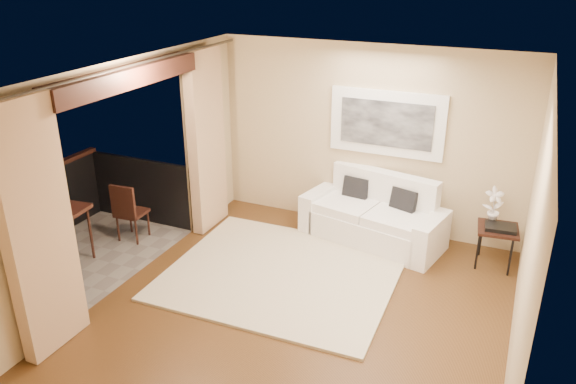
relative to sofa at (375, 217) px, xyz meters
The scene contains 18 objects.
floor 2.14m from the sofa, 97.66° to the right, with size 5.00×5.00×0.00m, color #553619.
room_shell 3.87m from the sofa, 139.08° to the right, with size 5.00×6.40×5.00m.
balcony 4.15m from the sofa, 149.77° to the right, with size 1.81×2.60×1.17m.
curtains 3.33m from the sofa, 138.85° to the right, with size 0.16×4.80×2.64m.
artwork 1.34m from the sofa, 92.21° to the left, with size 1.62×0.07×0.92m.
rug 1.69m from the sofa, 118.77° to the right, with size 2.82×2.46×0.04m, color beige.
sofa is the anchor object (origin of this frame).
side_table 1.66m from the sofa, ahead, with size 0.55×0.55×0.55m.
tray 1.70m from the sofa, ahead, with size 0.38×0.28×0.05m, color black.
orchid 1.61m from the sofa, ahead, with size 0.25×0.17×0.48m, color white.
bistro_table 4.29m from the sofa, 146.83° to the right, with size 0.71×0.71×0.77m.
balcony_chair_far 3.49m from the sofa, 155.15° to the right, with size 0.40×0.40×0.87m.
balcony_chair_near 4.89m from the sofa, 144.44° to the right, with size 0.50×0.51×1.08m.
ice_bucket 4.36m from the sofa, 149.53° to the right, with size 0.18×0.18×0.20m, color silver.
candle 4.16m from the sofa, 147.68° to the right, with size 0.06×0.06×0.07m, color red.
vase 4.42m from the sofa, 145.06° to the right, with size 0.04×0.04×0.18m, color silver.
glass_a 4.26m from the sofa, 145.51° to the right, with size 0.06×0.06×0.12m, color white.
glass_b 4.19m from the sofa, 146.02° to the right, with size 0.06×0.06×0.12m, color silver.
Camera 1 is at (2.06, -5.01, 3.77)m, focal length 35.00 mm.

